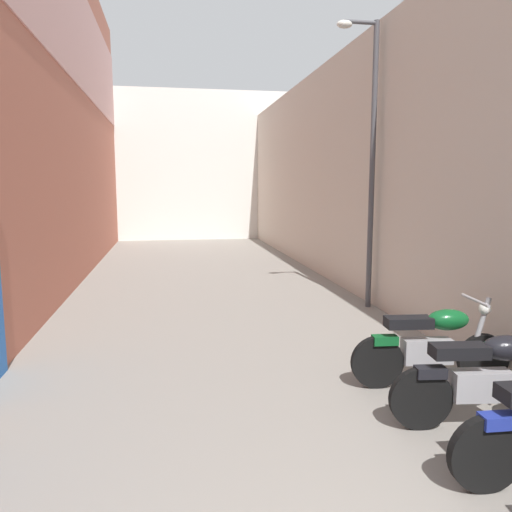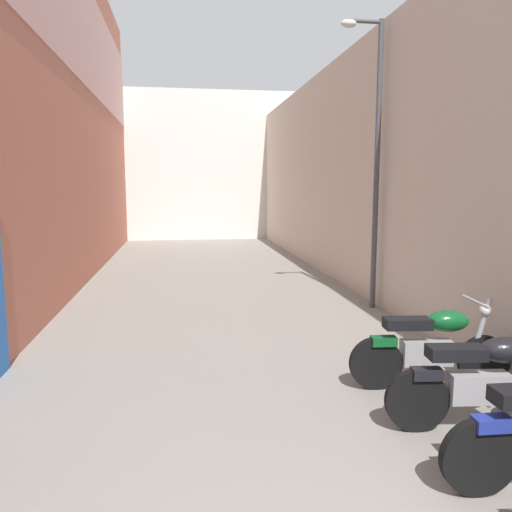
# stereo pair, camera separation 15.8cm
# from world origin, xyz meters

# --- Properties ---
(ground_plane) EXTENTS (37.10, 37.10, 0.00)m
(ground_plane) POSITION_xyz_m (0.00, 8.55, 0.00)
(ground_plane) COLOR gray
(building_left) EXTENTS (0.45, 21.10, 8.38)m
(building_left) POSITION_xyz_m (-3.16, 10.51, 4.23)
(building_left) COLOR #B76651
(building_left) RESTS_ON ground
(building_right) EXTENTS (0.45, 21.10, 5.28)m
(building_right) POSITION_xyz_m (3.17, 10.55, 2.64)
(building_right) COLOR beige
(building_right) RESTS_ON ground
(building_far_end) EXTENTS (8.94, 2.00, 6.28)m
(building_far_end) POSITION_xyz_m (0.00, 22.10, 3.14)
(building_far_end) COLOR silver
(building_far_end) RESTS_ON ground
(motorcycle_fourth) EXTENTS (1.85, 0.58, 1.04)m
(motorcycle_fourth) POSITION_xyz_m (2.03, 3.77, 0.50)
(motorcycle_fourth) COLOR black
(motorcycle_fourth) RESTS_ON ground
(motorcycle_fifth) EXTENTS (1.85, 0.58, 1.04)m
(motorcycle_fifth) POSITION_xyz_m (2.03, 4.77, 0.50)
(motorcycle_fifth) COLOR black
(motorcycle_fifth) RESTS_ON ground
(street_lamp) EXTENTS (0.79, 0.18, 5.18)m
(street_lamp) POSITION_xyz_m (2.74, 8.47, 3.00)
(street_lamp) COLOR #47474C
(street_lamp) RESTS_ON ground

